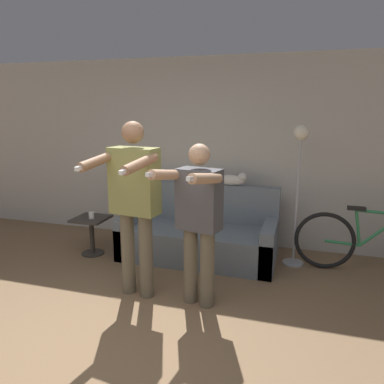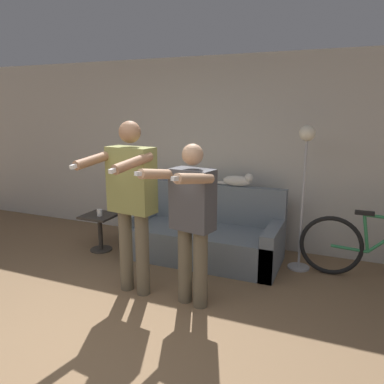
{
  "view_description": "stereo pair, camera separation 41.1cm",
  "coord_description": "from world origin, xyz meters",
  "px_view_note": "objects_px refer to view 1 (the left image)",
  "views": [
    {
      "loc": [
        1.45,
        -2.1,
        1.91
      ],
      "look_at": [
        0.29,
        1.74,
        1.01
      ],
      "focal_mm": 35.0,
      "sensor_mm": 36.0,
      "label": 1
    },
    {
      "loc": [
        1.84,
        -1.96,
        1.91
      ],
      "look_at": [
        0.29,
        1.74,
        1.01
      ],
      "focal_mm": 35.0,
      "sensor_mm": 36.0,
      "label": 2
    }
  ],
  "objects_px": {
    "side_table": "(92,228)",
    "floor_lamp": "(299,165)",
    "cat": "(232,180)",
    "cup": "(91,215)",
    "person_left": "(134,197)",
    "person_right": "(198,216)",
    "bicycle": "(371,244)",
    "couch": "(199,236)"
  },
  "relations": [
    {
      "from": "person_left",
      "to": "bicycle",
      "type": "height_order",
      "value": "person_left"
    },
    {
      "from": "couch",
      "to": "person_left",
      "type": "xyz_separation_m",
      "value": [
        -0.34,
        -1.17,
        0.77
      ]
    },
    {
      "from": "cat",
      "to": "couch",
      "type": "bearing_deg",
      "value": -138.94
    },
    {
      "from": "couch",
      "to": "bicycle",
      "type": "bearing_deg",
      "value": 2.58
    },
    {
      "from": "floor_lamp",
      "to": "side_table",
      "type": "distance_m",
      "value": 2.77
    },
    {
      "from": "person_left",
      "to": "couch",
      "type": "bearing_deg",
      "value": 81.24
    },
    {
      "from": "couch",
      "to": "side_table",
      "type": "height_order",
      "value": "couch"
    },
    {
      "from": "side_table",
      "to": "floor_lamp",
      "type": "bearing_deg",
      "value": 9.68
    },
    {
      "from": "side_table",
      "to": "bicycle",
      "type": "distance_m",
      "value": 3.47
    },
    {
      "from": "side_table",
      "to": "bicycle",
      "type": "bearing_deg",
      "value": 6.76
    },
    {
      "from": "person_right",
      "to": "bicycle",
      "type": "height_order",
      "value": "person_right"
    },
    {
      "from": "cup",
      "to": "bicycle",
      "type": "height_order",
      "value": "bicycle"
    },
    {
      "from": "couch",
      "to": "person_left",
      "type": "height_order",
      "value": "person_left"
    },
    {
      "from": "person_left",
      "to": "side_table",
      "type": "xyz_separation_m",
      "value": [
        -1.05,
        0.86,
        -0.69
      ]
    },
    {
      "from": "cat",
      "to": "person_left",
      "type": "bearing_deg",
      "value": -115.14
    },
    {
      "from": "person_right",
      "to": "side_table",
      "type": "relative_size",
      "value": 3.17
    },
    {
      "from": "couch",
      "to": "cat",
      "type": "distance_m",
      "value": 0.86
    },
    {
      "from": "person_right",
      "to": "side_table",
      "type": "height_order",
      "value": "person_right"
    },
    {
      "from": "person_left",
      "to": "cat",
      "type": "bearing_deg",
      "value": 72.23
    },
    {
      "from": "floor_lamp",
      "to": "person_left",
      "type": "bearing_deg",
      "value": -139.76
    },
    {
      "from": "cup",
      "to": "floor_lamp",
      "type": "bearing_deg",
      "value": 10.69
    },
    {
      "from": "side_table",
      "to": "cat",
      "type": "bearing_deg",
      "value": 19.73
    },
    {
      "from": "couch",
      "to": "floor_lamp",
      "type": "height_order",
      "value": "floor_lamp"
    },
    {
      "from": "person_left",
      "to": "cup",
      "type": "relative_size",
      "value": 20.34
    },
    {
      "from": "couch",
      "to": "person_right",
      "type": "height_order",
      "value": "person_right"
    },
    {
      "from": "couch",
      "to": "person_right",
      "type": "distance_m",
      "value": 1.37
    },
    {
      "from": "person_left",
      "to": "cup",
      "type": "distance_m",
      "value": 1.39
    },
    {
      "from": "couch",
      "to": "bicycle",
      "type": "relative_size",
      "value": 1.14
    },
    {
      "from": "person_left",
      "to": "side_table",
      "type": "relative_size",
      "value": 3.56
    },
    {
      "from": "floor_lamp",
      "to": "side_table",
      "type": "height_order",
      "value": "floor_lamp"
    },
    {
      "from": "cat",
      "to": "cup",
      "type": "bearing_deg",
      "value": -158.7
    },
    {
      "from": "person_right",
      "to": "bicycle",
      "type": "xyz_separation_m",
      "value": [
        1.73,
        1.27,
        -0.55
      ]
    },
    {
      "from": "floor_lamp",
      "to": "couch",
      "type": "bearing_deg",
      "value": -174.02
    },
    {
      "from": "couch",
      "to": "cup",
      "type": "height_order",
      "value": "couch"
    },
    {
      "from": "cat",
      "to": "person_right",
      "type": "bearing_deg",
      "value": -91.36
    },
    {
      "from": "cup",
      "to": "bicycle",
      "type": "bearing_deg",
      "value": 7.5
    },
    {
      "from": "person_right",
      "to": "side_table",
      "type": "bearing_deg",
      "value": 165.36
    },
    {
      "from": "cat",
      "to": "bicycle",
      "type": "xyz_separation_m",
      "value": [
        1.7,
        -0.22,
        -0.62
      ]
    },
    {
      "from": "cup",
      "to": "person_left",
      "type": "bearing_deg",
      "value": -38.78
    },
    {
      "from": "person_left",
      "to": "person_right",
      "type": "xyz_separation_m",
      "value": [
        0.66,
        -0.0,
        -0.13
      ]
    },
    {
      "from": "couch",
      "to": "cat",
      "type": "xyz_separation_m",
      "value": [
        0.36,
        0.31,
        0.71
      ]
    },
    {
      "from": "floor_lamp",
      "to": "side_table",
      "type": "relative_size",
      "value": 3.42
    }
  ]
}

